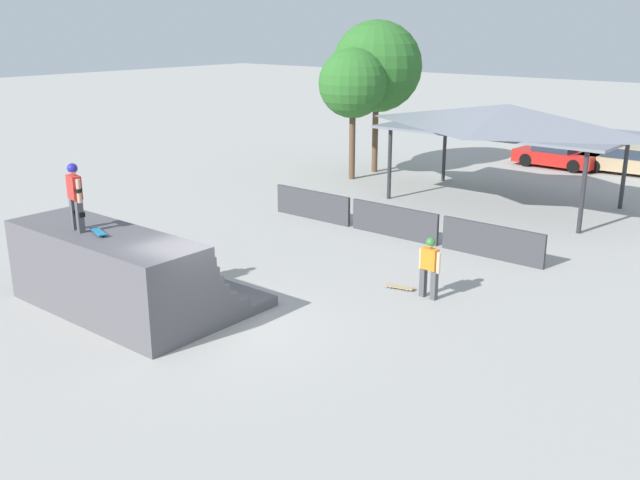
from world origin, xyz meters
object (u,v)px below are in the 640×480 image
(skater_on_deck, at_px, (75,192))
(tree_beside_pavilion, at_px, (377,67))
(bystander_walking, at_px, (430,263))
(parked_car_tan, at_px, (627,161))
(skateboard_on_deck, at_px, (99,232))
(skateboard_on_ground, at_px, (401,287))
(tree_far_back, at_px, (353,84))
(parked_car_red, at_px, (556,155))

(skater_on_deck, relative_size, tree_beside_pavilion, 0.24)
(bystander_walking, bearing_deg, parked_car_tan, -83.47)
(skater_on_deck, relative_size, skateboard_on_deck, 1.98)
(bystander_walking, distance_m, skateboard_on_ground, 1.28)
(bystander_walking, height_order, parked_car_tan, bystander_walking)
(tree_far_back, distance_m, parked_car_tan, 13.68)
(bystander_walking, height_order, tree_beside_pavilion, tree_beside_pavilion)
(skater_on_deck, height_order, skateboard_on_ground, skater_on_deck)
(parked_car_tan, bearing_deg, skateboard_on_deck, -102.85)
(skateboard_on_deck, bearing_deg, bystander_walking, 65.41)
(skateboard_on_deck, distance_m, bystander_walking, 8.27)
(tree_far_back, distance_m, parked_car_red, 11.20)
(skateboard_on_deck, distance_m, tree_beside_pavilion, 19.48)
(skateboard_on_ground, height_order, parked_car_red, parked_car_red)
(tree_beside_pavilion, height_order, parked_car_tan, tree_beside_pavilion)
(skateboard_on_deck, xyz_separation_m, parked_car_red, (1.25, 25.18, -1.54))
(skateboard_on_ground, relative_size, parked_car_tan, 0.18)
(skater_on_deck, bearing_deg, parked_car_tan, 89.54)
(bystander_walking, height_order, skateboard_on_ground, bystander_walking)
(skateboard_on_ground, bearing_deg, parked_car_tan, 77.07)
(parked_car_red, bearing_deg, parked_car_tan, 13.33)
(bystander_walking, xyz_separation_m, skateboard_on_ground, (-0.89, 0.06, -0.91))
(parked_car_red, bearing_deg, tree_far_back, -123.56)
(skateboard_on_deck, height_order, tree_far_back, tree_far_back)
(skateboard_on_ground, distance_m, parked_car_red, 19.39)
(skater_on_deck, xyz_separation_m, bystander_walking, (6.16, 6.18, -2.07))
(skateboard_on_ground, bearing_deg, tree_far_back, 118.94)
(skateboard_on_deck, bearing_deg, skateboard_on_ground, 70.64)
(skater_on_deck, bearing_deg, bystander_walking, 55.73)
(bystander_walking, xyz_separation_m, parked_car_red, (-4.29, 19.14, -0.36))
(skater_on_deck, distance_m, parked_car_tan, 26.56)
(skateboard_on_deck, bearing_deg, skater_on_deck, -149.62)
(parked_car_red, bearing_deg, bystander_walking, -75.18)
(skateboard_on_deck, xyz_separation_m, skateboard_on_ground, (4.64, 6.09, -2.08))
(skateboard_on_ground, height_order, tree_beside_pavilion, tree_beside_pavilion)
(skateboard_on_deck, bearing_deg, tree_beside_pavilion, 123.18)
(bystander_walking, bearing_deg, skater_on_deck, 48.53)
(skater_on_deck, xyz_separation_m, skateboard_on_deck, (0.63, 0.14, -0.90))
(tree_beside_pavilion, relative_size, parked_car_tan, 1.58)
(skater_on_deck, height_order, tree_far_back, tree_far_back)
(bystander_walking, height_order, tree_far_back, tree_far_back)
(tree_beside_pavilion, distance_m, tree_far_back, 2.11)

